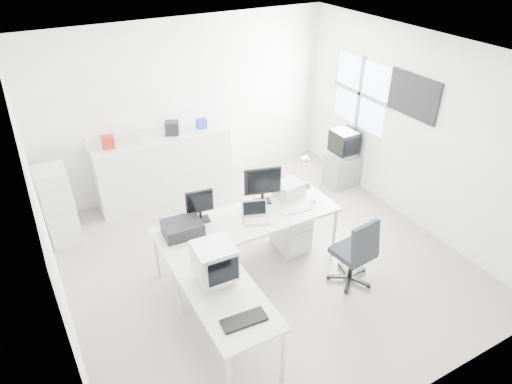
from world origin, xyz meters
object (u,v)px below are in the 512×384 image
side_desk (227,321)px  inkjet_printer (182,228)px  office_chair (353,249)px  lcd_monitor_large (263,186)px  tv_cabinet (341,170)px  crt_tv (344,144)px  drawer_pedestal (291,229)px  filing_cabinet (58,206)px  laptop (255,214)px  crt_monitor (215,264)px  lcd_monitor_small (200,206)px  main_desk (249,242)px  sideboard (164,167)px  laser_printer (289,189)px

side_desk → inkjet_printer: 1.28m
side_desk → office_chair: (1.85, 0.18, 0.13)m
lcd_monitor_large → office_chair: bearing=-45.1°
inkjet_printer → office_chair: (1.85, -1.02, -0.33)m
tv_cabinet → crt_tv: bearing=0.0°
drawer_pedestal → inkjet_printer: inkjet_printer is taller
drawer_pedestal → tv_cabinet: drawer_pedestal is taller
drawer_pedestal → filing_cabinet: size_ratio=0.51×
laptop → crt_monitor: crt_monitor is taller
side_desk → lcd_monitor_large: 1.91m
lcd_monitor_small → crt_tv: size_ratio=0.88×
inkjet_printer → lcd_monitor_large: (1.20, 0.15, 0.18)m
inkjet_printer → crt_monitor: 0.96m
crt_tv → drawer_pedestal: bearing=-148.5°
laptop → crt_monitor: (-0.90, -0.75, 0.11)m
main_desk → sideboard: sideboard is taller
side_desk → sideboard: sideboard is taller
laptop → laser_printer: 0.77m
laser_printer → crt_monitor: (-1.60, -1.07, 0.12)m
inkjet_printer → lcd_monitor_large: size_ratio=0.90×
inkjet_printer → tv_cabinet: (3.27, 1.01, -0.55)m
main_desk → laser_printer: (0.75, 0.22, 0.48)m
crt_tv → filing_cabinet: bearing=171.9°
crt_monitor → office_chair: crt_monitor is taller
crt_monitor → filing_cabinet: bearing=117.7°
side_desk → sideboard: 3.34m
crt_tv → crt_monitor: bearing=-149.1°
drawer_pedestal → lcd_monitor_small: (-1.25, 0.20, 0.67)m
side_desk → filing_cabinet: size_ratio=1.19×
filing_cabinet → main_desk: bearing=-40.1°
side_desk → crt_tv: size_ratio=2.80×
lcd_monitor_small → laser_printer: 1.31m
lcd_monitor_large → tv_cabinet: size_ratio=0.92×
crt_tv → filing_cabinet: (-4.50, 0.64, -0.20)m
lcd_monitor_small → laptop: (0.60, -0.35, -0.11)m
filing_cabinet → office_chair: bearing=-40.9°
lcd_monitor_small → crt_monitor: (-0.30, -1.10, 0.01)m
main_desk → laptop: laptop is taller
inkjet_printer → crt_tv: 3.42m
sideboard → crt_monitor: bearing=-98.8°
filing_cabinet → lcd_monitor_large: bearing=-31.7°
laser_printer → tv_cabinet: size_ratio=0.64×
office_chair → side_desk: bearing=179.1°
crt_monitor → crt_tv: (3.27, 1.96, -0.19)m
main_desk → crt_tv: crt_tv is taller
main_desk → inkjet_printer: inkjet_printer is taller
drawer_pedestal → inkjet_printer: (-1.55, 0.05, 0.53)m
laptop → tv_cabinet: laptop is taller
crt_tv → laptop: bearing=-153.0°
drawer_pedestal → crt_tv: bearing=31.5°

